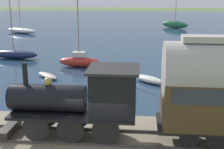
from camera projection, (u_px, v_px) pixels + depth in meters
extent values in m
cube|color=navy|center=(131.00, 28.00, 54.75)|extent=(80.00, 80.00, 0.01)
cube|color=gray|center=(98.00, 144.00, 13.57)|extent=(5.16, 56.00, 0.54)
cube|color=#4C4742|center=(96.00, 145.00, 12.80)|extent=(0.07, 54.88, 0.12)
cube|color=#4C4742|center=(100.00, 130.00, 14.15)|extent=(0.07, 54.88, 0.12)
cylinder|color=black|center=(106.00, 131.00, 12.60)|extent=(0.12, 1.14, 1.14)
cylinder|color=black|center=(109.00, 117.00, 13.95)|extent=(0.12, 1.14, 1.14)
cylinder|color=black|center=(70.00, 130.00, 12.72)|extent=(0.12, 1.14, 1.14)
cylinder|color=black|center=(77.00, 116.00, 14.08)|extent=(0.12, 1.14, 1.14)
cylinder|color=black|center=(36.00, 128.00, 12.85)|extent=(0.12, 1.14, 1.14)
cylinder|color=black|center=(46.00, 115.00, 14.20)|extent=(0.12, 1.14, 1.14)
cube|color=black|center=(74.00, 113.00, 13.27)|extent=(1.91, 5.27, 0.12)
cylinder|color=black|center=(49.00, 98.00, 13.20)|extent=(1.15, 3.16, 1.15)
cylinder|color=black|center=(12.00, 97.00, 13.34)|extent=(1.09, 0.08, 1.09)
cylinder|color=black|center=(25.00, 74.00, 13.00)|extent=(0.21, 0.21, 0.93)
sphere|color=tan|center=(48.00, 82.00, 13.00)|extent=(0.36, 0.36, 0.36)
cube|color=black|center=(114.00, 92.00, 12.86)|extent=(1.81, 1.84, 1.85)
cube|color=#282828|center=(114.00, 69.00, 12.60)|extent=(2.01, 2.08, 0.10)
cube|color=#2D2823|center=(10.00, 128.00, 13.76)|extent=(1.71, 0.44, 0.32)
cylinder|color=black|center=(216.00, 140.00, 12.27)|extent=(0.12, 0.76, 0.76)
cylinder|color=black|center=(208.00, 125.00, 13.62)|extent=(0.12, 0.76, 0.76)
cylinder|color=black|center=(189.00, 139.00, 12.36)|extent=(0.12, 0.76, 0.76)
cylinder|color=black|center=(184.00, 124.00, 13.71)|extent=(0.12, 0.76, 0.76)
ellipsoid|color=#192347|center=(14.00, 54.00, 30.88)|extent=(1.69, 4.98, 0.86)
cylinder|color=#9E8460|center=(11.00, 18.00, 29.91)|extent=(0.10, 0.10, 6.30)
ellipsoid|color=#B72D23|center=(79.00, 62.00, 27.66)|extent=(1.34, 3.74, 0.89)
cylinder|color=#9E8460|center=(78.00, 15.00, 26.56)|extent=(0.10, 0.10, 7.31)
cube|color=silver|center=(79.00, 54.00, 27.48)|extent=(0.74, 1.14, 0.45)
ellipsoid|color=white|center=(21.00, 30.00, 48.07)|extent=(3.42, 5.71, 0.80)
cylinder|color=#9E8460|center=(20.00, 13.00, 47.34)|extent=(0.10, 0.10, 4.57)
ellipsoid|color=#236B42|center=(175.00, 25.00, 53.96)|extent=(3.53, 4.64, 1.23)
cylinder|color=#9E8460|center=(176.00, 6.00, 53.10)|extent=(0.10, 0.10, 5.15)
ellipsoid|color=silver|center=(149.00, 79.00, 23.07)|extent=(2.39, 2.59, 0.49)
ellipsoid|color=#B7B2A3|center=(200.00, 74.00, 24.63)|extent=(2.15, 2.35, 0.48)
ellipsoid|color=#B7B2A3|center=(47.00, 76.00, 24.39)|extent=(2.23, 2.31, 0.33)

